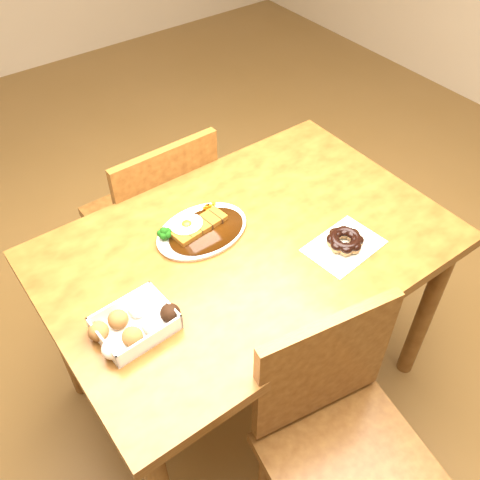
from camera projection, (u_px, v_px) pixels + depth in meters
ground at (246, 377)px, 2.12m from camera, size 6.00×6.00×0.00m
table at (248, 266)px, 1.66m from camera, size 1.20×0.80×0.75m
chair_far at (157, 218)px, 2.07m from camera, size 0.43×0.43×0.87m
chair_near at (341, 441)px, 1.44m from camera, size 0.48×0.48×0.87m
katsu_curry_plate at (200, 229)px, 1.61m from camera, size 0.30×0.22×0.06m
donut_box at (134, 324)px, 1.35m from camera, size 0.23×0.16×0.05m
pon_de_ring at (345, 241)px, 1.56m from camera, size 0.24×0.18×0.04m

